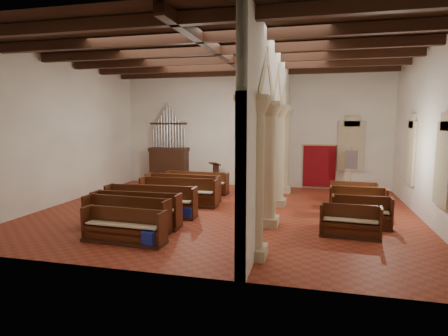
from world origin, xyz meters
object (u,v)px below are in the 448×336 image
(pipe_organ, at_px, (169,159))
(nave_pew_0, at_px, (124,231))
(aisle_pew_0, at_px, (350,226))
(lectern, at_px, (216,176))
(processional_banner, at_px, (351,181))

(pipe_organ, relative_size, nave_pew_0, 1.74)
(pipe_organ, relative_size, aisle_pew_0, 2.45)
(lectern, xyz_separation_m, aisle_pew_0, (6.17, -7.43, -0.22))
(pipe_organ, height_order, nave_pew_0, pipe_organ)
(lectern, distance_m, aisle_pew_0, 9.66)
(pipe_organ, distance_m, processional_banner, 9.55)
(nave_pew_0, bearing_deg, aisle_pew_0, 21.34)
(lectern, bearing_deg, nave_pew_0, -67.53)
(lectern, relative_size, nave_pew_0, 0.52)
(processional_banner, bearing_deg, nave_pew_0, -107.69)
(lectern, relative_size, aisle_pew_0, 0.73)
(nave_pew_0, distance_m, aisle_pew_0, 6.66)
(aisle_pew_0, bearing_deg, lectern, 133.56)
(lectern, distance_m, processional_banner, 6.87)
(pipe_organ, height_order, lectern, pipe_organ)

